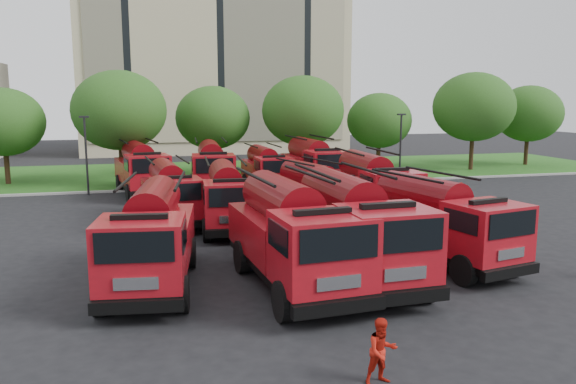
% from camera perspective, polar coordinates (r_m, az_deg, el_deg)
% --- Properties ---
extents(ground, '(140.00, 140.00, 0.00)m').
position_cam_1_polar(ground, '(22.67, 2.45, -6.42)').
color(ground, black).
rests_on(ground, ground).
extents(lawn, '(70.00, 16.00, 0.12)m').
position_cam_1_polar(lawn, '(47.69, -6.61, 2.02)').
color(lawn, '#174D14').
rests_on(lawn, ground).
extents(curb, '(70.00, 0.30, 0.14)m').
position_cam_1_polar(curb, '(39.76, -5.02, 0.57)').
color(curb, gray).
rests_on(curb, ground).
extents(apartment_building, '(30.00, 14.18, 25.00)m').
position_cam_1_polar(apartment_building, '(69.59, -7.67, 14.60)').
color(apartment_building, tan).
rests_on(apartment_building, ground).
extents(tree_1, '(5.71, 5.71, 6.98)m').
position_cam_1_polar(tree_1, '(44.95, -26.95, 6.36)').
color(tree_1, '#382314').
rests_on(tree_1, ground).
extents(tree_2, '(6.72, 6.72, 8.22)m').
position_cam_1_polar(tree_2, '(42.41, -16.77, 7.94)').
color(tree_2, '#382314').
rests_on(tree_2, ground).
extents(tree_3, '(5.88, 5.88, 7.19)m').
position_cam_1_polar(tree_3, '(45.21, -7.64, 7.48)').
color(tree_3, '#382314').
rests_on(tree_3, ground).
extents(tree_4, '(6.55, 6.55, 8.01)m').
position_cam_1_polar(tree_4, '(45.10, 1.53, 8.24)').
color(tree_4, '#382314').
rests_on(tree_4, ground).
extents(tree_5, '(5.46, 5.46, 6.68)m').
position_cam_1_polar(tree_5, '(48.43, 9.25, 7.17)').
color(tree_5, '#382314').
rests_on(tree_5, ground).
extents(tree_6, '(6.89, 6.89, 8.42)m').
position_cam_1_polar(tree_6, '(50.84, 18.36, 8.21)').
color(tree_6, '#382314').
rests_on(tree_6, ground).
extents(tree_7, '(6.05, 6.05, 7.39)m').
position_cam_1_polar(tree_7, '(56.51, 23.26, 7.32)').
color(tree_7, '#382314').
rests_on(tree_7, ground).
extents(lamp_post_0, '(0.60, 0.25, 5.11)m').
position_cam_1_polar(lamp_post_0, '(38.38, -19.83, 3.98)').
color(lamp_post_0, black).
rests_on(lamp_post_0, ground).
extents(lamp_post_1, '(0.60, 0.25, 5.11)m').
position_cam_1_polar(lamp_post_1, '(42.38, 11.36, 4.82)').
color(lamp_post_1, black).
rests_on(lamp_post_1, ground).
extents(fire_truck_0, '(3.44, 7.53, 3.31)m').
position_cam_1_polar(fire_truck_0, '(19.25, -13.72, -4.45)').
color(fire_truck_0, black).
rests_on(fire_truck_0, ground).
extents(fire_truck_1, '(3.31, 7.91, 3.52)m').
position_cam_1_polar(fire_truck_1, '(18.58, 0.46, -4.34)').
color(fire_truck_1, black).
rests_on(fire_truck_1, ground).
extents(fire_truck_2, '(3.07, 7.88, 3.55)m').
position_cam_1_polar(fire_truck_2, '(19.52, 6.63, -3.68)').
color(fire_truck_2, black).
rests_on(fire_truck_2, ground).
extents(fire_truck_3, '(3.79, 7.36, 3.19)m').
position_cam_1_polar(fire_truck_3, '(22.10, 15.18, -2.87)').
color(fire_truck_3, black).
rests_on(fire_truck_3, ground).
extents(fire_truck_4, '(2.92, 6.82, 3.02)m').
position_cam_1_polar(fire_truck_4, '(28.77, -11.92, -0.10)').
color(fire_truck_4, black).
rests_on(fire_truck_4, ground).
extents(fire_truck_5, '(2.84, 6.92, 3.08)m').
position_cam_1_polar(fire_truck_5, '(27.06, -6.25, -0.48)').
color(fire_truck_5, black).
rests_on(fire_truck_5, ground).
extents(fire_truck_6, '(3.66, 6.76, 2.93)m').
position_cam_1_polar(fire_truck_6, '(28.50, 3.03, -0.09)').
color(fire_truck_6, black).
rests_on(fire_truck_6, ground).
extents(fire_truck_7, '(2.89, 7.47, 3.36)m').
position_cam_1_polar(fire_truck_7, '(29.25, 8.57, 0.50)').
color(fire_truck_7, black).
rests_on(fire_truck_7, ground).
extents(fire_truck_8, '(3.71, 7.67, 3.35)m').
position_cam_1_polar(fire_truck_8, '(37.71, -14.69, 2.29)').
color(fire_truck_8, black).
rests_on(fire_truck_8, ground).
extents(fire_truck_9, '(3.11, 7.58, 3.38)m').
position_cam_1_polar(fire_truck_9, '(36.92, -7.77, 2.39)').
color(fire_truck_9, black).
rests_on(fire_truck_9, ground).
extents(fire_truck_10, '(2.55, 6.55, 2.95)m').
position_cam_1_polar(fire_truck_10, '(38.04, -2.26, 2.35)').
color(fire_truck_10, black).
rests_on(fire_truck_10, ground).
extents(fire_truck_11, '(3.11, 7.72, 3.45)m').
position_cam_1_polar(fire_truck_11, '(38.32, 2.64, 2.78)').
color(fire_truck_11, black).
rests_on(fire_truck_11, ground).
extents(firefighter_0, '(0.62, 0.48, 1.57)m').
position_cam_1_polar(firefighter_0, '(18.52, 7.74, -10.19)').
color(firefighter_0, '#AC170D').
rests_on(firefighter_0, ground).
extents(firefighter_1, '(0.76, 0.46, 1.50)m').
position_cam_1_polar(firefighter_1, '(13.25, 9.43, -18.60)').
color(firefighter_1, '#AC170D').
rests_on(firefighter_1, ground).
extents(firefighter_2, '(0.76, 1.03, 1.56)m').
position_cam_1_polar(firefighter_2, '(23.61, 16.54, -6.16)').
color(firefighter_2, '#AC170D').
rests_on(firefighter_2, ground).
extents(firefighter_4, '(1.02, 1.03, 1.79)m').
position_cam_1_polar(firefighter_4, '(20.68, -3.44, -8.01)').
color(firefighter_4, black).
rests_on(firefighter_4, ground).
extents(firefighter_5, '(1.74, 1.07, 1.74)m').
position_cam_1_polar(firefighter_5, '(31.97, 16.96, -2.13)').
color(firefighter_5, '#AC170D').
rests_on(firefighter_5, ground).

